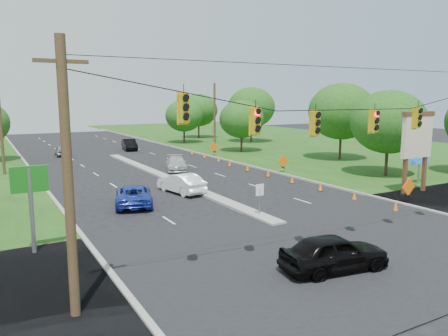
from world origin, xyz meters
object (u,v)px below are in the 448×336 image
black_sedan (334,253)px  blue_pickup (134,195)px  pylon_sign (417,140)px  white_sedan (181,183)px

black_sedan → blue_pickup: (-3.70, 15.01, -0.09)m
pylon_sign → white_sedan: pylon_sign is taller
blue_pickup → white_sedan: bearing=-138.7°
pylon_sign → blue_pickup: 21.21m
blue_pickup → black_sedan: bearing=120.9°
black_sedan → blue_pickup: 15.46m
pylon_sign → blue_pickup: pylon_sign is taller
white_sedan → blue_pickup: 4.74m
black_sedan → white_sedan: 16.96m
pylon_sign → white_sedan: (-15.60, 8.44, -3.25)m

